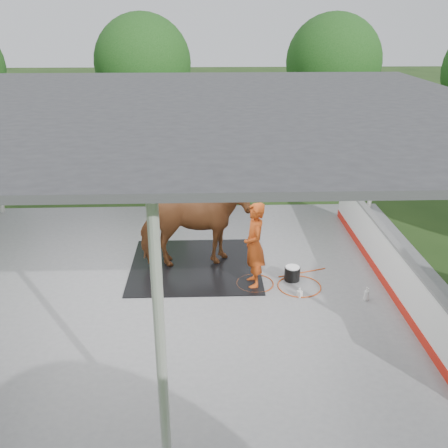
{
  "coord_description": "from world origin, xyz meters",
  "views": [
    {
      "loc": [
        0.6,
        -9.82,
        5.69
      ],
      "look_at": [
        0.98,
        0.56,
        1.29
      ],
      "focal_mm": 40.0,
      "sensor_mm": 36.0,
      "label": 1
    }
  ],
  "objects_px": {
    "horse": "(194,225)",
    "handler": "(254,245)",
    "wash_bucket": "(292,273)",
    "dasher_board": "(386,260)"
  },
  "relations": [
    {
      "from": "dasher_board",
      "to": "wash_bucket",
      "type": "height_order",
      "value": "dasher_board"
    },
    {
      "from": "handler",
      "to": "wash_bucket",
      "type": "bearing_deg",
      "value": 94.39
    },
    {
      "from": "handler",
      "to": "dasher_board",
      "type": "bearing_deg",
      "value": 83.77
    },
    {
      "from": "wash_bucket",
      "to": "horse",
      "type": "bearing_deg",
      "value": 161.13
    },
    {
      "from": "horse",
      "to": "wash_bucket",
      "type": "bearing_deg",
      "value": -116.87
    },
    {
      "from": "horse",
      "to": "handler",
      "type": "relative_size",
      "value": 1.29
    },
    {
      "from": "horse",
      "to": "handler",
      "type": "distance_m",
      "value": 1.62
    },
    {
      "from": "horse",
      "to": "handler",
      "type": "bearing_deg",
      "value": -133.28
    },
    {
      "from": "wash_bucket",
      "to": "handler",
      "type": "bearing_deg",
      "value": -168.98
    },
    {
      "from": "wash_bucket",
      "to": "dasher_board",
      "type": "bearing_deg",
      "value": -4.27
    }
  ]
}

